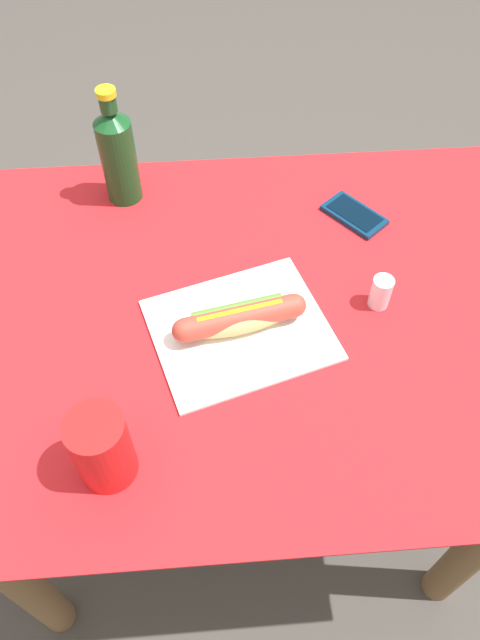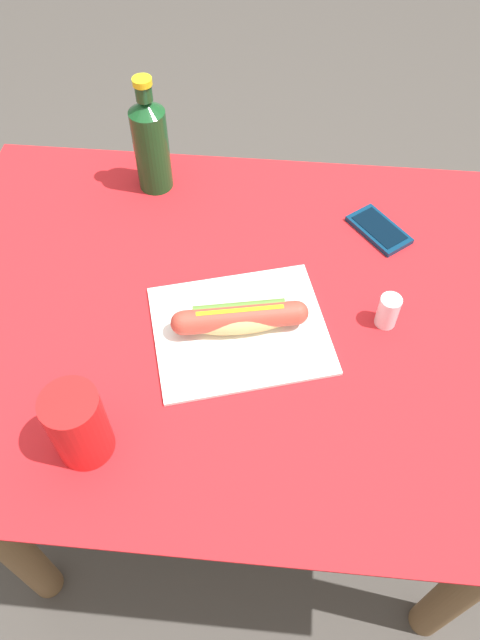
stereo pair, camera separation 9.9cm
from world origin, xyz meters
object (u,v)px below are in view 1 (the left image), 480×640
Objects in this scene: soda_bottle at (118,154)px; cell_phone at (354,215)px; hot_dog at (240,318)px; salt_shaker at (381,291)px; drinking_cup at (102,448)px.

cell_phone is at bearing -12.05° from soda_bottle.
hot_dog is 0.25m from salt_shaker.
hot_dog is 1.70× the size of drinking_cup.
soda_bottle is (-0.45, 0.10, 0.10)m from cell_phone.
cell_phone is 0.57× the size of soda_bottle.
drinking_cup is (-0.45, -0.49, 0.06)m from cell_phone.
drinking_cup reaches higher than hot_dog.
salt_shaker is (0.24, 0.04, -0.00)m from hot_dog.
soda_bottle is at bearing 89.94° from drinking_cup.
hot_dog is 0.36m from cell_phone.
hot_dog is 1.66× the size of cell_phone.
soda_bottle is 0.55m from salt_shaker.
salt_shaker is at bearing 9.55° from hot_dog.
soda_bottle is 1.80× the size of drinking_cup.
salt_shaker is at bearing -89.90° from cell_phone.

